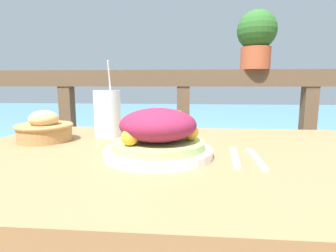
# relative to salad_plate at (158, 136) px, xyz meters

# --- Properties ---
(patio_table) EXTENTS (1.17, 0.77, 0.71)m
(patio_table) POSITION_rel_salad_plate_xyz_m (0.04, 0.04, -0.15)
(patio_table) COLOR #997047
(patio_table) RESTS_ON ground_plane
(railing_fence) EXTENTS (2.80, 0.08, 0.97)m
(railing_fence) POSITION_rel_salad_plate_xyz_m (0.04, 0.85, -0.09)
(railing_fence) COLOR brown
(railing_fence) RESTS_ON ground_plane
(sea_backdrop) EXTENTS (12.00, 4.00, 0.45)m
(sea_backdrop) POSITION_rel_salad_plate_xyz_m (0.04, 3.35, -0.54)
(sea_backdrop) COLOR #568EA8
(sea_backdrop) RESTS_ON ground_plane
(salad_plate) EXTENTS (0.27, 0.27, 0.12)m
(salad_plate) POSITION_rel_salad_plate_xyz_m (0.00, 0.00, 0.00)
(salad_plate) COLOR white
(salad_plate) RESTS_ON patio_table
(drink_glass) EXTENTS (0.09, 0.09, 0.25)m
(drink_glass) POSITION_rel_salad_plate_xyz_m (-0.20, 0.23, 0.03)
(drink_glass) COLOR silver
(drink_glass) RESTS_ON patio_table
(bread_basket) EXTENTS (0.17, 0.17, 0.10)m
(bread_basket) POSITION_rel_salad_plate_xyz_m (-0.38, 0.15, -0.01)
(bread_basket) COLOR #AD7F47
(bread_basket) RESTS_ON patio_table
(potted_plant) EXTENTS (0.21, 0.21, 0.31)m
(potted_plant) POSITION_rel_salad_plate_xyz_m (0.42, 0.85, 0.37)
(potted_plant) COLOR #A34C2D
(potted_plant) RESTS_ON railing_fence
(fork) EXTENTS (0.04, 0.18, 0.00)m
(fork) POSITION_rel_salad_plate_xyz_m (0.19, -0.00, -0.05)
(fork) COLOR silver
(fork) RESTS_ON patio_table
(knife) EXTENTS (0.02, 0.18, 0.00)m
(knife) POSITION_rel_salad_plate_xyz_m (0.23, -0.01, -0.05)
(knife) COLOR silver
(knife) RESTS_ON patio_table
(orange_near_basket) EXTENTS (0.08, 0.08, 0.08)m
(orange_near_basket) POSITION_rel_salad_plate_xyz_m (0.03, 0.35, -0.01)
(orange_near_basket) COLOR #F9A328
(orange_near_basket) RESTS_ON patio_table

